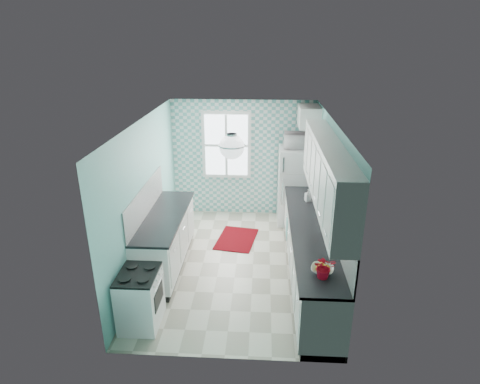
# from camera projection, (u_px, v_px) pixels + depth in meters

# --- Properties ---
(floor) EXTENTS (3.00, 4.40, 0.02)m
(floor) POSITION_uv_depth(u_px,v_px,m) (236.00, 264.00, 7.00)
(floor) COLOR beige
(floor) RESTS_ON ground
(ceiling) EXTENTS (3.00, 4.40, 0.02)m
(ceiling) POSITION_uv_depth(u_px,v_px,m) (236.00, 121.00, 6.08)
(ceiling) COLOR white
(ceiling) RESTS_ON wall_back
(wall_back) EXTENTS (3.00, 0.02, 2.50)m
(wall_back) POSITION_uv_depth(u_px,v_px,m) (243.00, 158.00, 8.59)
(wall_back) COLOR #79CAC0
(wall_back) RESTS_ON floor
(wall_front) EXTENTS (3.00, 0.02, 2.50)m
(wall_front) POSITION_uv_depth(u_px,v_px,m) (223.00, 272.00, 4.49)
(wall_front) COLOR #79CAC0
(wall_front) RESTS_ON floor
(wall_left) EXTENTS (0.02, 4.40, 2.50)m
(wall_left) POSITION_uv_depth(u_px,v_px,m) (145.00, 196.00, 6.62)
(wall_left) COLOR #79CAC0
(wall_left) RESTS_ON floor
(wall_right) EXTENTS (0.02, 4.40, 2.50)m
(wall_right) POSITION_uv_depth(u_px,v_px,m) (329.00, 200.00, 6.46)
(wall_right) COLOR #79CAC0
(wall_right) RESTS_ON floor
(accent_wall) EXTENTS (3.00, 0.01, 2.50)m
(accent_wall) POSITION_uv_depth(u_px,v_px,m) (243.00, 159.00, 8.57)
(accent_wall) COLOR #5FADA9
(accent_wall) RESTS_ON wall_back
(window) EXTENTS (1.04, 0.05, 1.44)m
(window) POSITION_uv_depth(u_px,v_px,m) (226.00, 145.00, 8.45)
(window) COLOR white
(window) RESTS_ON wall_back
(backsplash_right) EXTENTS (0.02, 3.60, 0.51)m
(backsplash_right) POSITION_uv_depth(u_px,v_px,m) (332.00, 213.00, 6.11)
(backsplash_right) COLOR white
(backsplash_right) RESTS_ON wall_right
(backsplash_left) EXTENTS (0.02, 2.15, 0.51)m
(backsplash_left) POSITION_uv_depth(u_px,v_px,m) (145.00, 200.00, 6.57)
(backsplash_left) COLOR white
(backsplash_left) RESTS_ON wall_left
(upper_cabinets_right) EXTENTS (0.33, 3.20, 0.90)m
(upper_cabinets_right) POSITION_uv_depth(u_px,v_px,m) (327.00, 173.00, 5.67)
(upper_cabinets_right) COLOR white
(upper_cabinets_right) RESTS_ON wall_right
(upper_cabinet_fridge) EXTENTS (0.40, 0.74, 0.40)m
(upper_cabinet_fridge) POSITION_uv_depth(u_px,v_px,m) (309.00, 116.00, 7.80)
(upper_cabinet_fridge) COLOR white
(upper_cabinet_fridge) RESTS_ON wall_right
(ceiling_light) EXTENTS (0.34, 0.34, 0.35)m
(ceiling_light) POSITION_uv_depth(u_px,v_px,m) (232.00, 147.00, 5.40)
(ceiling_light) COLOR silver
(ceiling_light) RESTS_ON ceiling
(base_cabinets_right) EXTENTS (0.60, 3.60, 0.90)m
(base_cabinets_right) POSITION_uv_depth(u_px,v_px,m) (309.00, 255.00, 6.40)
(base_cabinets_right) COLOR white
(base_cabinets_right) RESTS_ON floor
(countertop_right) EXTENTS (0.63, 3.60, 0.04)m
(countertop_right) POSITION_uv_depth(u_px,v_px,m) (310.00, 229.00, 6.23)
(countertop_right) COLOR black
(countertop_right) RESTS_ON base_cabinets_right
(base_cabinets_left) EXTENTS (0.60, 2.15, 0.90)m
(base_cabinets_left) POSITION_uv_depth(u_px,v_px,m) (166.00, 241.00, 6.83)
(base_cabinets_left) COLOR white
(base_cabinets_left) RESTS_ON floor
(countertop_left) EXTENTS (0.63, 2.15, 0.04)m
(countertop_left) POSITION_uv_depth(u_px,v_px,m) (165.00, 216.00, 6.66)
(countertop_left) COLOR black
(countertop_left) RESTS_ON base_cabinets_left
(fridge) EXTENTS (0.70, 0.70, 1.62)m
(fridge) POSITION_uv_depth(u_px,v_px,m) (295.00, 186.00, 8.29)
(fridge) COLOR silver
(fridge) RESTS_ON floor
(stove) EXTENTS (0.52, 0.65, 0.78)m
(stove) POSITION_uv_depth(u_px,v_px,m) (140.00, 298.00, 5.42)
(stove) COLOR silver
(stove) RESTS_ON floor
(sink) EXTENTS (0.50, 0.42, 0.53)m
(sink) POSITION_uv_depth(u_px,v_px,m) (307.00, 208.00, 6.94)
(sink) COLOR silver
(sink) RESTS_ON countertop_right
(rug) EXTENTS (0.85, 1.09, 0.02)m
(rug) POSITION_uv_depth(u_px,v_px,m) (237.00, 239.00, 7.83)
(rug) COLOR maroon
(rug) RESTS_ON floor
(dish_towel) EXTENTS (0.02, 0.28, 0.41)m
(dish_towel) POSITION_uv_depth(u_px,v_px,m) (287.00, 227.00, 7.25)
(dish_towel) COLOR #61B9B1
(dish_towel) RESTS_ON base_cabinets_right
(fruit_bowl) EXTENTS (0.34, 0.34, 0.07)m
(fruit_bowl) POSITION_uv_depth(u_px,v_px,m) (322.00, 270.00, 5.04)
(fruit_bowl) COLOR white
(fruit_bowl) RESTS_ON countertop_right
(potted_plant) EXTENTS (0.27, 0.23, 0.30)m
(potted_plant) POSITION_uv_depth(u_px,v_px,m) (324.00, 267.00, 4.89)
(potted_plant) COLOR red
(potted_plant) RESTS_ON countertop_right
(soap_bottle) EXTENTS (0.13, 0.13, 0.22)m
(soap_bottle) POSITION_uv_depth(u_px,v_px,m) (308.00, 195.00, 7.17)
(soap_bottle) COLOR #8DA5AB
(soap_bottle) RESTS_ON countertop_right
(microwave) EXTENTS (0.56, 0.39, 0.30)m
(microwave) POSITION_uv_depth(u_px,v_px,m) (298.00, 141.00, 7.94)
(microwave) COLOR silver
(microwave) RESTS_ON fridge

